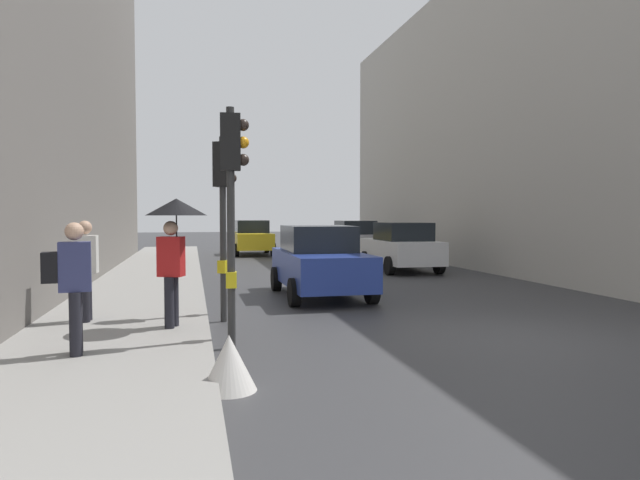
# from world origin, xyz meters

# --- Properties ---
(ground_plane) EXTENTS (120.00, 120.00, 0.00)m
(ground_plane) POSITION_xyz_m (0.00, 0.00, 0.00)
(ground_plane) COLOR #38383A
(sidewalk_kerb) EXTENTS (2.99, 40.00, 0.16)m
(sidewalk_kerb) POSITION_xyz_m (-6.39, 6.00, 0.08)
(sidewalk_kerb) COLOR gray
(sidewalk_kerb) RESTS_ON ground
(building_facade_right) EXTENTS (12.00, 28.62, 11.25)m
(building_facade_right) POSITION_xyz_m (10.90, 10.39, 5.63)
(building_facade_right) COLOR #B2ADA3
(building_facade_right) RESTS_ON ground
(traffic_light_near_right) EXTENTS (0.45, 0.36, 3.50)m
(traffic_light_near_right) POSITION_xyz_m (-4.58, 2.47, 2.41)
(traffic_light_near_right) COLOR #2D2D2D
(traffic_light_near_right) RESTS_ON ground
(traffic_light_near_left) EXTENTS (0.44, 0.26, 3.63)m
(traffic_light_near_left) POSITION_xyz_m (-4.57, 0.27, 2.51)
(traffic_light_near_left) COLOR #2D2D2D
(traffic_light_near_left) RESTS_ON ground
(car_silver_hatchback) EXTENTS (2.07, 4.23, 1.76)m
(car_silver_hatchback) POSITION_xyz_m (2.50, 17.81, 0.88)
(car_silver_hatchback) COLOR #BCBCC1
(car_silver_hatchback) RESTS_ON ground
(car_blue_van) EXTENTS (2.02, 4.20, 1.76)m
(car_blue_van) POSITION_xyz_m (-2.08, 5.29, 0.88)
(car_blue_van) COLOR navy
(car_blue_van) RESTS_ON ground
(car_white_compact) EXTENTS (2.03, 4.21, 1.76)m
(car_white_compact) POSITION_xyz_m (2.23, 10.85, 0.88)
(car_white_compact) COLOR silver
(car_white_compact) RESTS_ON ground
(car_yellow_taxi) EXTENTS (2.06, 4.22, 1.76)m
(car_yellow_taxi) POSITION_xyz_m (-2.15, 20.58, 0.88)
(car_yellow_taxi) COLOR yellow
(car_yellow_taxi) RESTS_ON ground
(pedestrian_with_umbrella) EXTENTS (1.00, 1.00, 2.14)m
(pedestrian_with_umbrella) POSITION_xyz_m (-5.45, 1.32, 1.84)
(pedestrian_with_umbrella) COLOR black
(pedestrian_with_umbrella) RESTS_ON sidewalk_kerb
(pedestrian_with_grey_backpack) EXTENTS (0.63, 0.37, 1.77)m
(pedestrian_with_grey_backpack) POSITION_xyz_m (-6.74, -0.26, 1.16)
(pedestrian_with_grey_backpack) COLOR black
(pedestrian_with_grey_backpack) RESTS_ON sidewalk_kerb
(pedestrian_with_black_backpack) EXTENTS (0.60, 0.36, 1.77)m
(pedestrian_with_black_backpack) POSITION_xyz_m (-7.04, 2.22, 1.16)
(pedestrian_with_black_backpack) COLOR black
(pedestrian_with_black_backpack) RESTS_ON sidewalk_kerb
(warning_sign_triangle) EXTENTS (0.64, 0.64, 0.65)m
(warning_sign_triangle) POSITION_xyz_m (-4.77, -1.77, 0.33)
(warning_sign_triangle) COLOR silver
(warning_sign_triangle) RESTS_ON ground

